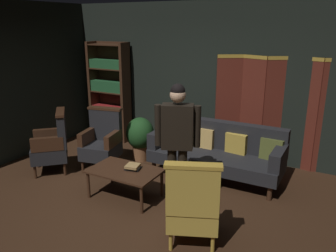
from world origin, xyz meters
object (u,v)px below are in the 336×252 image
Objects in this scene: folding_screen at (277,111)px; bookshelf at (110,90)px; book_tan_leather at (133,166)px; velvet_couch at (217,150)px; armchair_wing_right at (53,144)px; armchair_gilt_accent at (193,204)px; potted_plant at (140,136)px; standing_figure at (177,136)px; book_black_cloth at (133,168)px; coffee_table at (125,173)px; armchair_wing_left at (102,141)px.

folding_screen is 1.02× the size of bookshelf.
folding_screen reaches higher than book_tan_leather.
folding_screen is 0.99× the size of velvet_couch.
book_tan_leather is at bearing -3.60° from armchair_wing_right.
armchair_gilt_accent is 1.30× the size of potted_plant.
folding_screen is at bearing 2.97° from bookshelf.
velvet_couch is 1.33m from standing_figure.
folding_screen is 2.01× the size of armchair_gilt_accent.
bookshelf is 1.97× the size of armchair_gilt_accent.
folding_screen reaches higher than book_black_cloth.
armchair_wing_right reaches higher than book_tan_leather.
standing_figure is 0.91m from book_black_cloth.
bookshelf is at bearing 133.87° from book_tan_leather.
standing_figure reaches higher than coffee_table.
folding_screen is 10.01× the size of book_black_cloth.
potted_plant is (-1.36, 1.19, -0.57)m from standing_figure.
potted_plant is at bearing 48.05° from armchair_wing_right.
armchair_wing_left is at bearing -57.82° from bookshelf.
book_black_cloth is (-1.51, -2.15, -0.55)m from folding_screen.
standing_figure is at bearing -111.29° from folding_screen.
coffee_table is 1.15m from armchair_wing_left.
potted_plant is 1.39m from book_black_cloth.
armchair_gilt_accent is at bearing -26.04° from book_tan_leather.
velvet_couch is 2.04× the size of armchair_wing_right.
standing_figure reaches higher than potted_plant.
folding_screen reaches higher than armchair_wing_left.
armchair_wing_left is 1.19m from book_black_cloth.
folding_screen is at bearing 31.31° from armchair_wing_left.
book_tan_leather reaches higher than coffee_table.
armchair_gilt_accent is at bearing -44.06° from potted_plant.
book_tan_leather is at bearing -123.28° from velvet_couch.
book_black_cloth is at bearing 153.96° from armchair_gilt_accent.
potted_plant is at bearing 118.69° from book_tan_leather.
standing_figure is (2.36, -0.07, 0.54)m from armchair_wing_right.
standing_figure reaches higher than book_tan_leather.
armchair_wing_left reaches higher than velvet_couch.
book_tan_leather is at bearing -177.46° from standing_figure.
armchair_gilt_accent is 4.97× the size of book_black_cloth.
book_tan_leather reaches higher than book_black_cloth.
bookshelf is at bearing 131.48° from coffee_table.
coffee_table is 1.02m from standing_figure.
armchair_wing_left and armchair_wing_right have the same top height.
bookshelf reaches higher than armchair_wing_left.
velvet_couch is at bearing 0.35° from potted_plant.
standing_figure reaches higher than armchair_wing_left.
armchair_wing_right is 0.61× the size of standing_figure.
book_black_cloth is (-0.69, -0.03, -0.59)m from standing_figure.
potted_plant is (0.36, 0.62, -0.03)m from armchair_wing_left.
bookshelf is 1.20× the size of standing_figure.
bookshelf is 2.80m from book_black_cloth.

